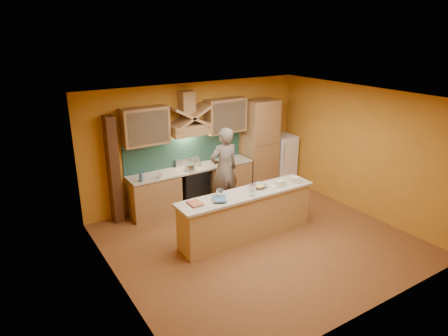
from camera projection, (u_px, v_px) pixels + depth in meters
floor at (259, 241)px, 7.83m from camera, size 5.50×5.00×0.01m
ceiling at (264, 98)px, 6.90m from camera, size 5.50×5.00×0.01m
wall_back at (196, 143)px, 9.36m from camera, size 5.50×0.02×2.80m
wall_front at (374, 229)px, 5.37m from camera, size 5.50×0.02×2.80m
wall_left at (115, 208)px, 5.98m from camera, size 0.02×5.00×2.80m
wall_right at (361, 151)px, 8.75m from camera, size 0.02×5.00×2.80m
base_cabinet_left at (154, 196)px, 8.81m from camera, size 1.10×0.60×0.86m
base_cabinet_right at (227, 180)px, 9.77m from camera, size 1.10×0.60×0.86m
counter_top at (192, 169)px, 9.13m from camera, size 3.00×0.62×0.04m
stove at (192, 187)px, 9.28m from camera, size 0.60×0.58×0.90m
backsplash at (186, 151)px, 9.24m from camera, size 3.00×0.03×0.70m
range_hood at (190, 129)px, 8.86m from camera, size 0.92×0.50×0.24m
hood_chimney at (187, 102)px, 8.75m from camera, size 0.30×0.30×0.50m
upper_cabinet_left at (145, 126)px, 8.36m from camera, size 1.00×0.35×0.80m
upper_cabinet_right at (226, 115)px, 9.37m from camera, size 1.00×0.35×0.80m
pantry_column at (260, 145)px, 10.03m from camera, size 0.80×0.60×2.30m
fridge at (282, 159)px, 10.58m from camera, size 0.58×0.60×1.30m
trim_column_left at (113, 170)px, 8.29m from camera, size 0.20×0.30×2.30m
island_body at (246, 216)px, 7.87m from camera, size 2.80×0.55×0.88m
island_top at (247, 194)px, 7.71m from camera, size 2.90×0.62×0.05m
person at (224, 169)px, 8.90m from camera, size 0.71×0.47×1.92m
pot_large at (190, 168)px, 8.96m from camera, size 0.28×0.28×0.14m
pot_small at (196, 163)px, 9.24m from camera, size 0.23×0.23×0.15m
soap_bottle_a at (160, 174)px, 8.50m from camera, size 0.10×0.11×0.18m
soap_bottle_b at (141, 176)px, 8.27m from camera, size 0.13×0.13×0.24m
bowl_back at (226, 160)px, 9.55m from camera, size 0.28×0.28×0.07m
dish_rack at (229, 160)px, 9.45m from camera, size 0.33×0.27×0.11m
book_lower at (189, 205)px, 7.14m from camera, size 0.23×0.31×0.03m
book_upper at (213, 199)px, 7.33m from camera, size 0.36×0.40×0.03m
jar_large at (220, 193)px, 7.46m from camera, size 0.15×0.15×0.16m
jar_small at (252, 192)px, 7.53m from camera, size 0.13×0.13×0.14m
kitchen_scale at (252, 188)px, 7.80m from camera, size 0.16×0.16×0.10m
mixing_bowl at (259, 186)px, 7.92m from camera, size 0.34×0.34×0.07m
cloth at (275, 186)px, 8.01m from camera, size 0.26×0.20×0.02m
grocery_bag_a at (280, 183)px, 8.00m from camera, size 0.19×0.15×0.12m
grocery_bag_b at (295, 180)px, 8.18m from camera, size 0.23×0.22×0.11m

